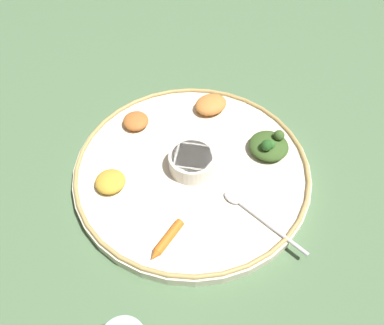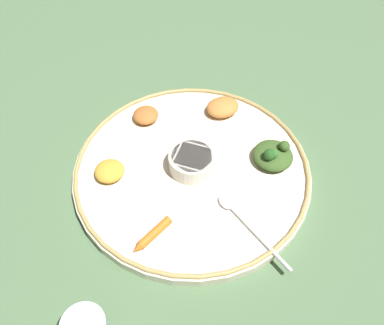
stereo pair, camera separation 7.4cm
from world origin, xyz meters
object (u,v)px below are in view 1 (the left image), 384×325
(spoon, at_px, (252,212))
(carrot_near_spoon, at_px, (167,239))
(center_bowl, at_px, (192,161))
(greens_pile, at_px, (269,145))

(spoon, relative_size, carrot_near_spoon, 2.14)
(spoon, xyz_separation_m, carrot_near_spoon, (0.12, -0.09, 0.00))
(center_bowl, bearing_deg, carrot_near_spoon, 17.54)
(spoon, bearing_deg, center_bowl, -101.73)
(center_bowl, bearing_deg, greens_pile, 137.93)
(spoon, bearing_deg, carrot_near_spoon, -36.74)
(greens_pile, xyz_separation_m, carrot_near_spoon, (0.27, -0.06, -0.01))
(center_bowl, relative_size, carrot_near_spoon, 1.06)
(spoon, distance_m, carrot_near_spoon, 0.16)
(greens_pile, bearing_deg, center_bowl, -42.07)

